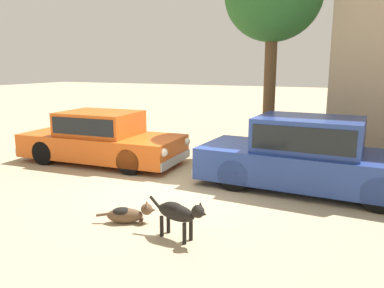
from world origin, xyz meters
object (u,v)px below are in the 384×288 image
at_px(parked_sedan_nearest, 102,137).
at_px(stray_dog_tan, 178,212).
at_px(stray_dog_spotted, 128,214).
at_px(parked_sedan_second, 309,154).

bearing_deg(parked_sedan_nearest, stray_dog_tan, -43.10).
bearing_deg(stray_dog_tan, stray_dog_spotted, -178.76).
bearing_deg(parked_sedan_second, stray_dog_tan, -111.29).
xyz_separation_m(parked_sedan_nearest, stray_dog_spotted, (2.92, -3.14, -0.52)).
distance_m(parked_sedan_nearest, parked_sedan_second, 5.36).
height_order(parked_sedan_nearest, stray_dog_spotted, parked_sedan_nearest).
relative_size(parked_sedan_second, stray_dog_tan, 4.43).
distance_m(parked_sedan_second, stray_dog_spotted, 3.97).
height_order(stray_dog_spotted, stray_dog_tan, stray_dog_tan).
distance_m(parked_sedan_nearest, stray_dog_spotted, 4.32).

